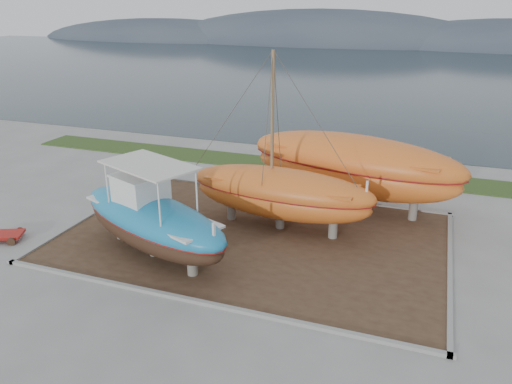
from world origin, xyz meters
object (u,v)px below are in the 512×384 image
(red_trailer, at_px, (4,237))
(orange_bare_hull, at_px, (352,173))
(blue_caique, at_px, (151,211))
(white_dinghy, at_px, (139,196))
(orange_sailboat, at_px, (282,145))

(red_trailer, bearing_deg, orange_bare_hull, 8.87)
(blue_caique, height_order, white_dinghy, blue_caique)
(white_dinghy, height_order, red_trailer, white_dinghy)
(blue_caique, distance_m, red_trailer, 8.02)
(red_trailer, bearing_deg, orange_sailboat, 1.07)
(blue_caique, relative_size, white_dinghy, 2.12)
(blue_caique, height_order, orange_sailboat, orange_sailboat)
(white_dinghy, xyz_separation_m, red_trailer, (-3.97, -5.78, -0.52))
(orange_sailboat, distance_m, orange_bare_hull, 5.51)
(orange_sailboat, height_order, red_trailer, orange_sailboat)
(blue_caique, bearing_deg, white_dinghy, 150.38)
(blue_caique, relative_size, orange_sailboat, 0.95)
(orange_bare_hull, bearing_deg, orange_sailboat, -113.38)
(white_dinghy, distance_m, red_trailer, 7.03)
(blue_caique, bearing_deg, orange_bare_hull, 72.10)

